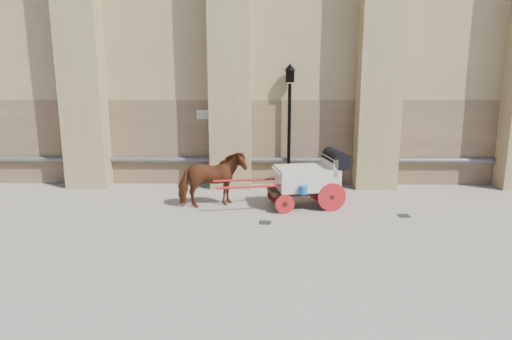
{
  "coord_description": "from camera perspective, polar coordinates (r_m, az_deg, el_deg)",
  "views": [
    {
      "loc": [
        0.11,
        -11.98,
        3.98
      ],
      "look_at": [
        -0.09,
        1.18,
        1.12
      ],
      "focal_mm": 32.0,
      "sensor_mm": 36.0,
      "label": 1
    }
  ],
  "objects": [
    {
      "name": "street_lamp",
      "position": [
        15.82,
        4.18,
        5.99
      ],
      "size": [
        0.4,
        0.4,
        4.24
      ],
      "color": "black",
      "rests_on": "ground"
    },
    {
      "name": "drain_grate_far",
      "position": [
        13.53,
        17.97,
        -5.46
      ],
      "size": [
        0.32,
        0.32,
        0.01
      ],
      "primitive_type": "cube",
      "rotation": [
        0.0,
        0.0,
        -0.01
      ],
      "color": "black",
      "rests_on": "ground"
    },
    {
      "name": "horse",
      "position": [
        13.61,
        -5.52,
        -1.2
      ],
      "size": [
        2.15,
        1.48,
        1.66
      ],
      "primitive_type": "imported",
      "rotation": [
        0.0,
        0.0,
        1.9
      ],
      "color": "brown",
      "rests_on": "ground"
    },
    {
      "name": "ground",
      "position": [
        12.62,
        0.34,
        -6.14
      ],
      "size": [
        90.0,
        90.0,
        0.0
      ],
      "primitive_type": "plane",
      "color": "gray",
      "rests_on": "ground"
    },
    {
      "name": "drain_grate_near",
      "position": [
        12.32,
        1.14,
        -6.58
      ],
      "size": [
        0.35,
        0.35,
        0.01
      ],
      "primitive_type": "cube",
      "rotation": [
        0.0,
        0.0,
        -0.1
      ],
      "color": "black",
      "rests_on": "ground"
    },
    {
      "name": "carriage",
      "position": [
        13.64,
        6.87,
        -0.82
      ],
      "size": [
        4.01,
        1.74,
        1.7
      ],
      "rotation": [
        0.0,
        0.0,
        0.19
      ],
      "color": "black",
      "rests_on": "ground"
    }
  ]
}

